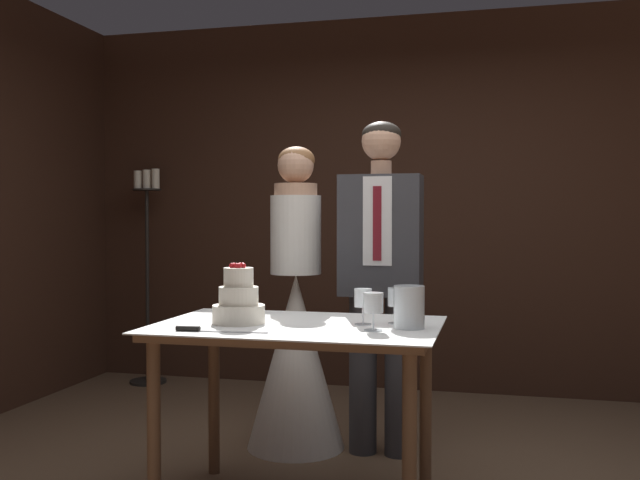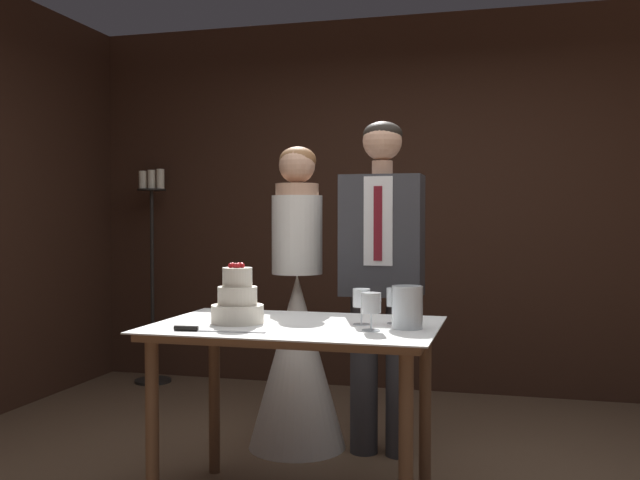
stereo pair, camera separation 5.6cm
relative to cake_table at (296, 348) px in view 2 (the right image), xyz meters
The scene contains 11 objects.
wall_back 2.46m from the cake_table, 84.60° to the left, with size 5.25×0.12×2.77m, color #382116.
cake_table is the anchor object (origin of this frame).
tiered_cake 0.33m from the cake_table, behind, with size 0.23×0.23×0.27m.
cake_knife 0.44m from the cake_table, 137.02° to the right, with size 0.38×0.06×0.02m.
wine_glass_near 0.48m from the cake_table, 14.42° to the left, with size 0.08×0.08×0.16m.
wine_glass_middle 0.42m from the cake_table, 16.87° to the right, with size 0.08×0.08×0.16m.
wine_glass_far 0.35m from the cake_table, ahead, with size 0.08×0.08×0.16m.
hurricane_candle 0.52m from the cake_table, ahead, with size 0.13×0.13×0.18m.
bride 0.85m from the cake_table, 106.37° to the left, with size 0.54×0.54×1.67m.
groom 0.89m from the cake_table, 73.62° to the left, with size 0.43×0.25×1.79m.
candle_stand 2.70m from the cake_table, 131.10° to the left, with size 0.28×0.28×1.65m.
Camera 2 is at (0.66, -3.00, 1.27)m, focal length 40.00 mm.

